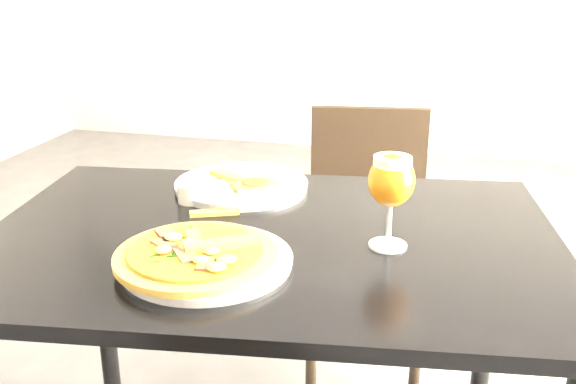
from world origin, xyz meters
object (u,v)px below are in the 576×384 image
(pizza, at_px, (197,254))
(beer_glass, at_px, (391,181))
(dining_table, at_px, (271,272))
(chair_far, at_px, (366,232))

(pizza, distance_m, beer_glass, 0.40)
(dining_table, relative_size, chair_far, 1.53)
(chair_far, distance_m, beer_glass, 0.83)
(pizza, height_order, beer_glass, beer_glass)
(beer_glass, bearing_deg, pizza, -151.92)
(pizza, bearing_deg, dining_table, 63.95)
(beer_glass, bearing_deg, dining_table, 178.82)
(chair_far, relative_size, beer_glass, 4.42)
(pizza, xyz_separation_m, beer_glass, (0.34, 0.18, 0.11))
(chair_far, height_order, pizza, chair_far)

